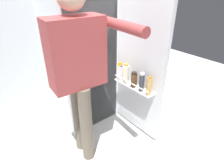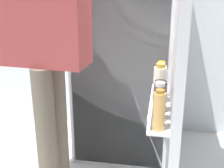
# 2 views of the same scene
# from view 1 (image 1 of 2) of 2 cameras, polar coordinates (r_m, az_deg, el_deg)

# --- Properties ---
(ground_plane) EXTENTS (6.65, 6.65, 0.00)m
(ground_plane) POSITION_cam_1_polar(r_m,az_deg,el_deg) (2.38, -0.77, -14.83)
(ground_plane) COLOR silver
(kitchen_wall) EXTENTS (4.40, 0.10, 2.67)m
(kitchen_wall) POSITION_cam_1_polar(r_m,az_deg,el_deg) (2.55, -15.19, 20.99)
(kitchen_wall) COLOR silver
(kitchen_wall) RESTS_ON ground_plane
(refrigerator) EXTENTS (0.71, 1.31, 1.64)m
(refrigerator) POSITION_cam_1_polar(r_m,az_deg,el_deg) (2.32, -8.52, 7.71)
(refrigerator) COLOR silver
(refrigerator) RESTS_ON ground_plane
(person) EXTENTS (0.56, 0.80, 1.65)m
(person) POSITION_cam_1_polar(r_m,az_deg,el_deg) (1.64, -10.03, 5.17)
(person) COLOR #665B4C
(person) RESTS_ON ground_plane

